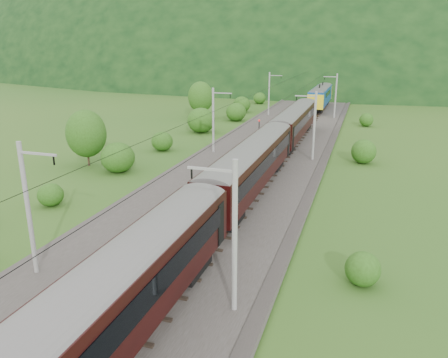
% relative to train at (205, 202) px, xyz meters
% --- Properties ---
extents(ground, '(600.00, 600.00, 0.00)m').
position_rel_train_xyz_m(ground, '(-2.40, -6.05, -3.65)').
color(ground, '#28561B').
rests_on(ground, ground).
extents(railbed, '(14.00, 220.00, 0.30)m').
position_rel_train_xyz_m(railbed, '(-2.40, 3.95, -3.50)').
color(railbed, '#38332D').
rests_on(railbed, ground).
extents(track_left, '(2.40, 220.00, 0.27)m').
position_rel_train_xyz_m(track_left, '(-4.80, 3.95, -3.28)').
color(track_left, brown).
rests_on(track_left, railbed).
extents(track_right, '(2.40, 220.00, 0.27)m').
position_rel_train_xyz_m(track_right, '(0.00, 3.95, -3.28)').
color(track_right, brown).
rests_on(track_right, railbed).
extents(catenary_left, '(2.54, 192.28, 8.00)m').
position_rel_train_xyz_m(catenary_left, '(-8.52, 25.95, 0.85)').
color(catenary_left, gray).
rests_on(catenary_left, railbed).
extents(catenary_right, '(2.54, 192.28, 8.00)m').
position_rel_train_xyz_m(catenary_right, '(3.72, 25.95, 0.85)').
color(catenary_right, gray).
rests_on(catenary_right, railbed).
extents(overhead_wires, '(4.83, 198.00, 0.03)m').
position_rel_train_xyz_m(overhead_wires, '(-2.40, 3.95, 3.45)').
color(overhead_wires, black).
rests_on(overhead_wires, ground).
extents(mountain_main, '(504.00, 360.00, 244.00)m').
position_rel_train_xyz_m(mountain_main, '(-2.40, 253.95, -3.65)').
color(mountain_main, black).
rests_on(mountain_main, ground).
extents(mountain_ridge, '(336.00, 280.00, 132.00)m').
position_rel_train_xyz_m(mountain_ridge, '(-122.40, 293.95, -3.65)').
color(mountain_ridge, black).
rests_on(mountain_ridge, ground).
extents(train, '(3.10, 148.62, 5.40)m').
position_rel_train_xyz_m(train, '(0.00, 0.00, 0.00)').
color(train, black).
rests_on(train, ground).
extents(hazard_post_near, '(0.16, 0.16, 1.52)m').
position_rel_train_xyz_m(hazard_post_near, '(-2.43, 31.82, -2.59)').
color(hazard_post_near, red).
rests_on(hazard_post_near, railbed).
extents(hazard_post_far, '(0.16, 0.16, 1.52)m').
position_rel_train_xyz_m(hazard_post_far, '(-1.70, 51.59, -2.60)').
color(hazard_post_far, red).
rests_on(hazard_post_far, railbed).
extents(signal, '(0.23, 0.23, 2.07)m').
position_rel_train_xyz_m(signal, '(-5.99, 39.53, -2.14)').
color(signal, black).
rests_on(signal, railbed).
extents(vegetation_left, '(12.06, 145.13, 6.98)m').
position_rel_train_xyz_m(vegetation_left, '(-17.23, 6.76, -0.92)').
color(vegetation_left, '#274B14').
rests_on(vegetation_left, ground).
extents(vegetation_right, '(3.80, 99.85, 2.55)m').
position_rel_train_xyz_m(vegetation_right, '(9.37, 8.56, -2.54)').
color(vegetation_right, '#274B14').
rests_on(vegetation_right, ground).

